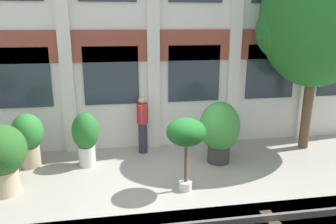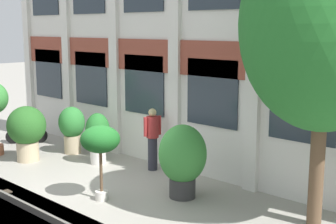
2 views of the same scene
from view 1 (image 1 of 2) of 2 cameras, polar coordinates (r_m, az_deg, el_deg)
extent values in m
plane|color=#9E998E|center=(7.86, 0.22, -13.26)|extent=(80.00, 80.00, 0.00)
cube|color=silver|center=(9.95, -2.83, 13.99)|extent=(14.88, 0.50, 7.04)
cube|color=brown|center=(9.71, -2.60, 11.48)|extent=(14.88, 0.06, 0.90)
cube|color=silver|center=(9.67, -17.77, 13.24)|extent=(0.36, 0.16, 7.04)
cube|color=silver|center=(9.65, -2.61, 13.94)|extent=(0.36, 0.16, 7.04)
cube|color=silver|center=(10.24, 11.72, 13.74)|extent=(0.36, 0.16, 7.04)
cube|color=silver|center=(11.36, 23.79, 12.92)|extent=(0.36, 0.16, 7.04)
cube|color=#28333D|center=(10.06, -24.17, 5.40)|extent=(1.59, 0.04, 1.70)
cube|color=#28333D|center=(9.73, -9.85, 6.23)|extent=(1.59, 0.04, 1.70)
cube|color=#28333D|center=(10.02, 4.57, 6.68)|extent=(1.59, 0.04, 1.70)
cube|color=#28333D|center=(10.88, 17.44, 6.72)|extent=(1.59, 0.04, 1.70)
cylinder|color=brown|center=(10.68, 23.17, 1.44)|extent=(0.29, 0.29, 2.83)
ellipsoid|color=#236B28|center=(10.41, 24.69, 15.02)|extent=(3.19, 3.19, 4.03)
sphere|color=#236B28|center=(10.17, 19.96, 13.23)|extent=(1.75, 1.75, 1.75)
cylinder|color=tan|center=(9.60, -22.83, -7.14)|extent=(0.52, 0.52, 0.57)
ellipsoid|color=#2D7A33|center=(9.37, -23.27, -3.19)|extent=(0.82, 0.82, 0.97)
cylinder|color=tan|center=(8.42, -26.58, -10.76)|extent=(0.64, 0.64, 0.58)
ellipsoid|color=#286023|center=(8.13, -27.24, -5.85)|extent=(1.13, 1.13, 1.14)
cylinder|color=#333333|center=(9.26, 8.76, -7.23)|extent=(0.61, 0.61, 0.46)
ellipsoid|color=#388438|center=(8.98, 8.97, -2.48)|extent=(1.10, 1.10, 1.35)
cylinder|color=beige|center=(7.80, 3.05, -12.65)|extent=(0.30, 0.30, 0.20)
cylinder|color=brown|center=(7.52, 3.12, -8.30)|extent=(0.07, 0.07, 1.09)
ellipsoid|color=#19561E|center=(7.28, 3.20, -3.49)|extent=(0.89, 0.89, 0.61)
cylinder|color=beige|center=(9.20, -13.91, -7.39)|extent=(0.45, 0.45, 0.55)
ellipsoid|color=#236B28|center=(8.96, -14.20, -3.24)|extent=(0.71, 0.71, 1.01)
cylinder|color=#282833|center=(9.73, -4.39, -4.50)|extent=(0.26, 0.26, 0.92)
cylinder|color=maroon|center=(9.50, -4.49, -0.25)|extent=(0.34, 0.34, 0.58)
sphere|color=tan|center=(9.40, -4.54, 2.11)|extent=(0.22, 0.22, 0.22)
cylinder|color=maroon|center=(9.29, -4.77, -0.44)|extent=(0.09, 0.09, 0.53)
cylinder|color=maroon|center=(9.70, -4.22, 0.27)|extent=(0.09, 0.09, 0.53)
camera|label=2|loc=(9.60, 79.03, 3.57)|focal=50.00mm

